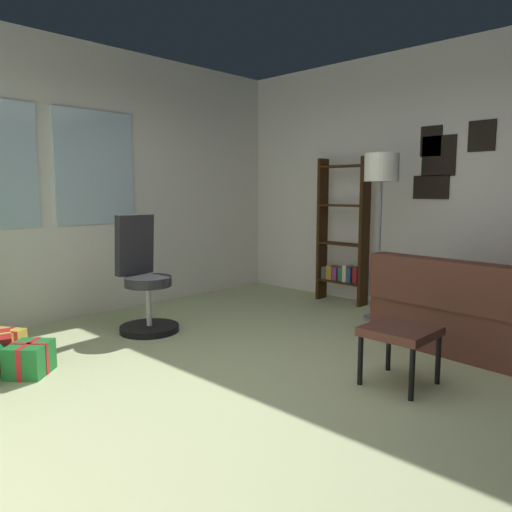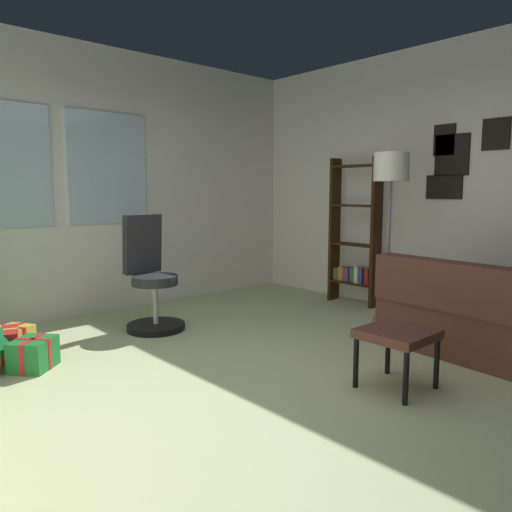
{
  "view_description": "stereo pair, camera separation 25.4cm",
  "coord_description": "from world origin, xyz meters",
  "px_view_note": "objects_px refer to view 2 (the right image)",
  "views": [
    {
      "loc": [
        -2.5,
        -2.29,
        1.34
      ],
      "look_at": [
        0.28,
        0.4,
        0.83
      ],
      "focal_mm": 34.5,
      "sensor_mm": 36.0,
      "label": 1
    },
    {
      "loc": [
        -2.32,
        -2.47,
        1.34
      ],
      "look_at": [
        0.28,
        0.4,
        0.83
      ],
      "focal_mm": 34.5,
      "sensor_mm": 36.0,
      "label": 2
    }
  ],
  "objects_px": {
    "gift_box_gold": "(12,337)",
    "floor_lamp": "(391,180)",
    "gift_box_green": "(33,354)",
    "office_chair": "(151,284)",
    "bookshelf": "(354,240)",
    "footstool": "(397,338)"
  },
  "relations": [
    {
      "from": "office_chair",
      "to": "bookshelf",
      "type": "bearing_deg",
      "value": -15.34
    },
    {
      "from": "office_chair",
      "to": "floor_lamp",
      "type": "bearing_deg",
      "value": -36.26
    },
    {
      "from": "gift_box_gold",
      "to": "office_chair",
      "type": "xyz_separation_m",
      "value": [
        1.19,
        -0.31,
        0.35
      ]
    },
    {
      "from": "gift_box_green",
      "to": "bookshelf",
      "type": "relative_size",
      "value": 0.23
    },
    {
      "from": "footstool",
      "to": "office_chair",
      "type": "bearing_deg",
      "value": 101.24
    },
    {
      "from": "footstool",
      "to": "bookshelf",
      "type": "xyz_separation_m",
      "value": [
        1.88,
        1.77,
        0.41
      ]
    },
    {
      "from": "office_chair",
      "to": "floor_lamp",
      "type": "height_order",
      "value": "floor_lamp"
    },
    {
      "from": "footstool",
      "to": "bookshelf",
      "type": "distance_m",
      "value": 2.62
    },
    {
      "from": "gift_box_gold",
      "to": "floor_lamp",
      "type": "distance_m",
      "value": 3.8
    },
    {
      "from": "office_chair",
      "to": "floor_lamp",
      "type": "xyz_separation_m",
      "value": [
        1.91,
        -1.4,
        1.01
      ]
    },
    {
      "from": "gift_box_green",
      "to": "floor_lamp",
      "type": "relative_size",
      "value": 0.24
    },
    {
      "from": "gift_box_green",
      "to": "bookshelf",
      "type": "xyz_separation_m",
      "value": [
        3.6,
        -0.27,
        0.65
      ]
    },
    {
      "from": "gift_box_green",
      "to": "office_chair",
      "type": "relative_size",
      "value": 0.36
    },
    {
      "from": "footstool",
      "to": "floor_lamp",
      "type": "bearing_deg",
      "value": 35.24
    },
    {
      "from": "footstool",
      "to": "floor_lamp",
      "type": "relative_size",
      "value": 0.26
    },
    {
      "from": "gift_box_green",
      "to": "office_chair",
      "type": "xyz_separation_m",
      "value": [
        1.24,
        0.37,
        0.33
      ]
    },
    {
      "from": "gift_box_green",
      "to": "gift_box_gold",
      "type": "bearing_deg",
      "value": 86.29
    },
    {
      "from": "gift_box_gold",
      "to": "floor_lamp",
      "type": "xyz_separation_m",
      "value": [
        3.11,
        -1.71,
        1.36
      ]
    },
    {
      "from": "gift_box_green",
      "to": "gift_box_gold",
      "type": "xyz_separation_m",
      "value": [
        0.04,
        0.69,
        -0.03
      ]
    },
    {
      "from": "office_chair",
      "to": "footstool",
      "type": "bearing_deg",
      "value": -78.76
    },
    {
      "from": "gift_box_green",
      "to": "bookshelf",
      "type": "height_order",
      "value": "bookshelf"
    },
    {
      "from": "gift_box_green",
      "to": "bookshelf",
      "type": "distance_m",
      "value": 3.67
    }
  ]
}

